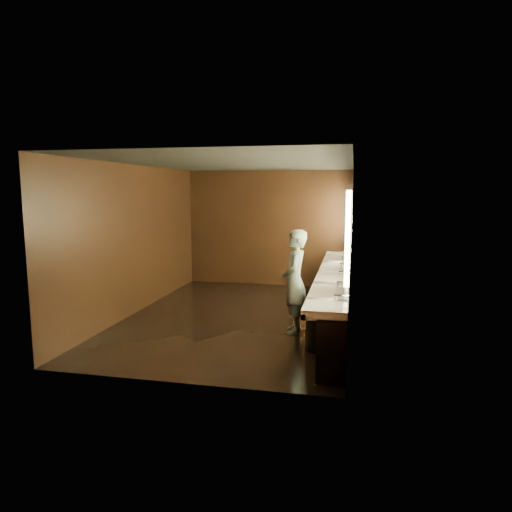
{
  "coord_description": "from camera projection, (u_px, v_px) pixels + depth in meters",
  "views": [
    {
      "loc": [
        2.03,
        -7.96,
        2.32
      ],
      "look_at": [
        0.33,
        0.0,
        1.15
      ],
      "focal_mm": 32.0,
      "sensor_mm": 36.0,
      "label": 1
    }
  ],
  "objects": [
    {
      "name": "person",
      "position": [
        295.0,
        281.0,
        7.45
      ],
      "size": [
        0.45,
        0.65,
        1.7
      ],
      "primitive_type": "imported",
      "rotation": [
        0.0,
        0.0,
        -1.49
      ],
      "color": "#8CC3D2",
      "rests_on": "floor"
    },
    {
      "name": "mirror_band",
      "position": [
        350.0,
        224.0,
        7.79
      ],
      "size": [
        0.06,
        5.03,
        1.15
      ],
      "color": "#FFF6B5",
      "rests_on": "wall_right"
    },
    {
      "name": "wall_right",
      "position": [
        351.0,
        244.0,
        7.84
      ],
      "size": [
        0.02,
        6.0,
        2.8
      ],
      "primitive_type": "cube",
      "color": "black",
      "rests_on": "floor"
    },
    {
      "name": "floor",
      "position": [
        239.0,
        317.0,
        8.45
      ],
      "size": [
        6.0,
        6.0,
        0.0
      ],
      "primitive_type": "plane",
      "color": "black",
      "rests_on": "ground"
    },
    {
      "name": "wall_front",
      "position": [
        175.0,
        270.0,
        5.35
      ],
      "size": [
        4.0,
        0.02,
        2.8
      ],
      "primitive_type": "cube",
      "color": "black",
      "rests_on": "floor"
    },
    {
      "name": "wall_left",
      "position": [
        136.0,
        239.0,
        8.67
      ],
      "size": [
        0.02,
        6.0,
        2.8
      ],
      "primitive_type": "cube",
      "color": "black",
      "rests_on": "floor"
    },
    {
      "name": "wall_back",
      "position": [
        268.0,
        228.0,
        11.16
      ],
      "size": [
        4.0,
        0.02,
        2.8
      ],
      "primitive_type": "cube",
      "color": "black",
      "rests_on": "floor"
    },
    {
      "name": "ceiling",
      "position": [
        238.0,
        163.0,
        8.05
      ],
      "size": [
        4.0,
        6.0,
        0.02
      ],
      "primitive_type": "cube",
      "color": "#2D2D2B",
      "rests_on": "wall_back"
    },
    {
      "name": "sink_counter",
      "position": [
        337.0,
        295.0,
        8.01
      ],
      "size": [
        0.55,
        5.4,
        1.01
      ],
      "color": "black",
      "rests_on": "floor"
    },
    {
      "name": "trash_bin",
      "position": [
        318.0,
        330.0,
        6.67
      ],
      "size": [
        0.48,
        0.48,
        0.6
      ],
      "primitive_type": "cylinder",
      "rotation": [
        0.0,
        0.0,
        -0.29
      ],
      "color": "black",
      "rests_on": "floor"
    }
  ]
}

